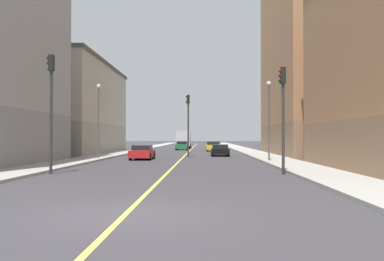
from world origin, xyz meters
TOP-DOWN VIEW (x-y plane):
  - ground_plane at (0.00, 0.00)m, footprint 400.00×400.00m
  - sidewalk_left at (8.34, 49.00)m, footprint 3.14×168.00m
  - sidewalk_right at (-8.34, 49.00)m, footprint 3.14×168.00m
  - lane_center_stripe at (0.00, 49.00)m, footprint 0.16×154.00m
  - building_left_mid at (15.72, 35.79)m, footprint 11.92×20.82m
  - building_right_midblock at (-15.72, 41.18)m, footprint 11.92×23.45m
  - traffic_light_left_near at (6.36, 11.73)m, footprint 0.40×0.32m
  - traffic_light_right_near at (-6.39, 11.73)m, footprint 0.40×0.32m
  - traffic_light_median_far at (0.49, 31.19)m, footprint 0.40×0.32m
  - street_lamp_left_near at (7.38, 23.02)m, footprint 0.36×0.36m
  - street_lamp_right_near at (-7.38, 26.04)m, footprint 0.36×0.36m
  - car_silver at (4.05, 58.74)m, footprint 1.78×4.52m
  - car_black at (3.83, 34.01)m, footprint 1.94×4.39m
  - car_yellow at (3.37, 49.59)m, footprint 1.86×4.34m
  - car_red at (-3.49, 26.52)m, footprint 1.95×4.19m
  - car_green at (-1.37, 55.19)m, footprint 1.94×4.61m
  - box_truck at (-1.51, 64.01)m, footprint 2.50×7.24m

SIDE VIEW (x-z plane):
  - ground_plane at x=0.00m, z-range 0.00..0.00m
  - lane_center_stripe at x=0.00m, z-range 0.00..0.01m
  - sidewalk_left at x=8.34m, z-range 0.00..0.15m
  - sidewalk_right at x=-8.34m, z-range 0.00..0.15m
  - car_black at x=3.83m, z-range 0.00..1.23m
  - car_red at x=-3.49m, z-range -0.01..1.30m
  - car_silver at x=4.05m, z-range 0.00..1.30m
  - car_green at x=-1.37m, z-range -0.02..1.35m
  - car_yellow at x=3.37m, z-range -0.01..1.39m
  - box_truck at x=-1.51m, z-range 0.08..3.20m
  - traffic_light_left_near at x=6.36m, z-range 0.87..6.71m
  - traffic_light_median_far at x=0.49m, z-range 0.91..7.23m
  - street_lamp_left_near at x=7.38m, z-range 0.88..7.32m
  - street_lamp_right_near at x=-7.38m, z-range 0.89..7.52m
  - traffic_light_right_near at x=-6.39m, z-range 0.93..7.51m
  - building_right_midblock at x=-15.72m, z-range 0.01..11.34m
  - building_left_mid at x=15.72m, z-range 0.01..23.44m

